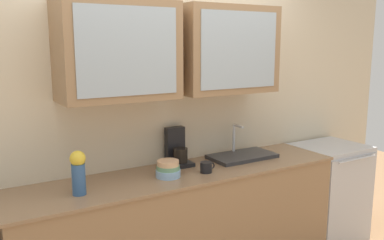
% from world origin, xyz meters
% --- Properties ---
extents(back_wall_unit, '(4.97, 0.48, 2.80)m').
position_xyz_m(back_wall_unit, '(-0.01, 0.29, 1.49)').
color(back_wall_unit, beige).
rests_on(back_wall_unit, ground_plane).
extents(counter, '(2.54, 0.59, 0.92)m').
position_xyz_m(counter, '(0.00, 0.00, 0.46)').
color(counter, '#93704C').
rests_on(counter, ground_plane).
extents(sink_faucet, '(0.54, 0.30, 0.27)m').
position_xyz_m(sink_faucet, '(0.61, 0.09, 0.95)').
color(sink_faucet, '#2D2D30').
rests_on(sink_faucet, counter).
extents(bowl_stack, '(0.18, 0.18, 0.12)m').
position_xyz_m(bowl_stack, '(-0.14, -0.04, 0.98)').
color(bowl_stack, '#8CB7E0').
rests_on(bowl_stack, counter).
extents(vase, '(0.10, 0.10, 0.28)m').
position_xyz_m(vase, '(-0.78, -0.06, 1.08)').
color(vase, '#33598C').
rests_on(vase, counter).
extents(cup_near_sink, '(0.12, 0.09, 0.08)m').
position_xyz_m(cup_near_sink, '(0.14, -0.09, 0.96)').
color(cup_near_sink, black).
rests_on(cup_near_sink, counter).
extents(dishwasher, '(0.62, 0.58, 0.92)m').
position_xyz_m(dishwasher, '(1.58, -0.00, 0.46)').
color(dishwasher, silver).
rests_on(dishwasher, ground_plane).
extents(coffee_maker, '(0.17, 0.20, 0.29)m').
position_xyz_m(coffee_maker, '(0.06, 0.20, 1.03)').
color(coffee_maker, black).
rests_on(coffee_maker, counter).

